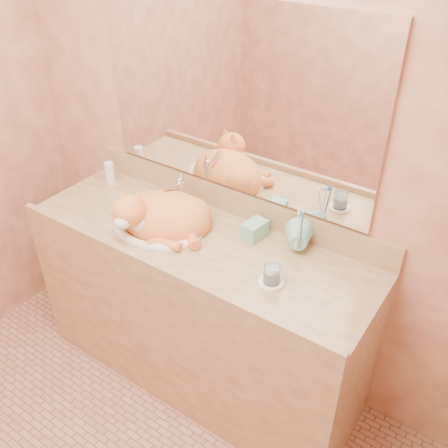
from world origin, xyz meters
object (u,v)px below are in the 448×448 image
Objects in this scene: vanity_counter at (200,310)px; toothbrush_cup at (298,245)px; cat at (161,215)px; water_glass at (272,274)px; soap_dispenser at (247,226)px; sink_basin at (157,214)px.

vanity_counter is 13.23× the size of toothbrush_cup.
cat reaches higher than water_glass.
vanity_counter is at bearing -142.82° from soap_dispenser.
soap_dispenser is 0.28m from water_glass.
water_glass is (0.41, -0.07, 0.47)m from vanity_counter.
water_glass is at bearing -9.80° from vanity_counter.
sink_basin is 0.61m from water_glass.
cat is (-0.18, -0.02, 0.49)m from vanity_counter.
cat is 2.53× the size of soap_dispenser.
water_glass is (0.22, -0.17, -0.03)m from soap_dispenser.
toothbrush_cup is (0.41, 0.14, 0.48)m from vanity_counter.
soap_dispenser is (0.37, 0.12, 0.01)m from cat.
vanity_counter is 0.65m from toothbrush_cup.
soap_dispenser is at bearing 28.93° from vanity_counter.
cat is at bearing -174.54° from vanity_counter.
cat reaches higher than toothbrush_cup.
toothbrush_cup is 0.21m from water_glass.
soap_dispenser is at bearing 142.02° from water_glass.
cat is (0.02, 0.00, 0.00)m from sink_basin.
vanity_counter is at bearing -13.91° from cat.
vanity_counter is 0.53m from cat.
water_glass is at bearing -13.30° from sink_basin.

